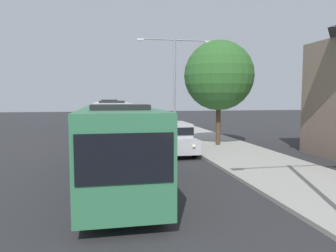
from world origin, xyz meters
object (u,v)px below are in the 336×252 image
Objects in this scene: bus_second_in_line at (111,119)px; roadside_tree at (219,76)px; bus_lead at (117,140)px; bus_middle at (109,112)px; streetlamp_mid at (175,76)px; white_suv at (175,137)px.

roadside_tree is (7.22, -5.18, 3.23)m from bus_second_in_line.
bus_second_in_line is (0.00, 13.00, 0.00)m from bus_lead.
bus_middle is at bearing 90.00° from bus_second_in_line.
streetlamp_mid is at bearing 107.26° from roadside_tree.
white_suv is 0.59× the size of streetlamp_mid.
bus_middle is 14.26m from streetlamp_mid.
streetlamp_mid reaches higher than bus_second_in_line.
white_suv is (3.70, 5.80, -0.66)m from bus_lead.
white_suv is at bearing -150.21° from roadside_tree.
white_suv is 0.68× the size of roadside_tree.
bus_middle is 20.18m from roadside_tree.
bus_second_in_line is at bearing 90.00° from bus_lead.
white_suv is 9.11m from streetlamp_mid.
bus_lead is 15.14m from streetlamp_mid.
roadside_tree is (7.22, 7.82, 3.23)m from bus_lead.
bus_middle is at bearing 111.25° from roadside_tree.
roadside_tree is at bearing -72.74° from streetlamp_mid.
bus_second_in_line is at bearing 144.32° from roadside_tree.
bus_second_in_line is 1.39× the size of streetlamp_mid.
bus_lead and bus_second_in_line have the same top height.
bus_lead is 1.37× the size of streetlamp_mid.
bus_lead is at bearing -122.51° from white_suv.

